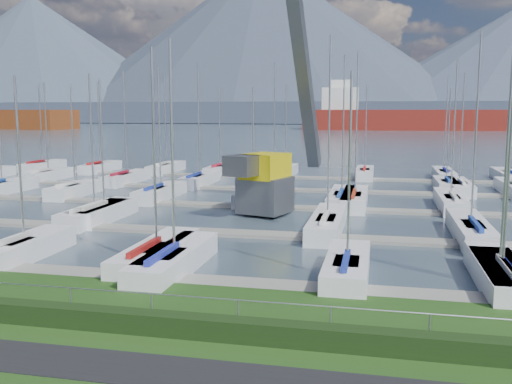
# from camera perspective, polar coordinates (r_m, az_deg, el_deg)

# --- Properties ---
(path) EXTENTS (160.00, 2.00, 0.04)m
(path) POSITION_cam_1_polar(r_m,az_deg,el_deg) (17.24, -11.12, -17.02)
(path) COLOR black
(path) RESTS_ON grass
(water) EXTENTS (800.00, 540.00, 0.20)m
(water) POSITION_cam_1_polar(r_m,az_deg,el_deg) (277.45, 10.99, 6.44)
(water) COLOR #3E4E5B
(hedge) EXTENTS (80.00, 0.70, 0.70)m
(hedge) POSITION_cam_1_polar(r_m,az_deg,el_deg) (19.32, -8.03, -13.00)
(hedge) COLOR black
(hedge) RESTS_ON grass
(fence) EXTENTS (80.00, 0.04, 0.04)m
(fence) POSITION_cam_1_polar(r_m,az_deg,el_deg) (19.39, -7.66, -10.25)
(fence) COLOR #95979E
(fence) RESTS_ON grass
(foothill) EXTENTS (900.00, 80.00, 12.00)m
(foothill) POSITION_cam_1_polar(r_m,az_deg,el_deg) (347.33, 11.29, 7.81)
(foothill) COLOR #3E475A
(foothill) RESTS_ON water
(mountains) EXTENTS (1190.00, 360.00, 115.00)m
(mountains) POSITION_cam_1_polar(r_m,az_deg,el_deg) (423.73, 12.66, 13.32)
(mountains) COLOR #404E5E
(mountains) RESTS_ON water
(docks) EXTENTS (90.00, 41.60, 0.25)m
(docks) POSITION_cam_1_polar(r_m,az_deg,el_deg) (44.38, 3.84, -1.60)
(docks) COLOR slate
(docks) RESTS_ON water
(crane) EXTENTS (5.57, 13.48, 22.35)m
(crane) POSITION_cam_1_polar(r_m,az_deg,el_deg) (42.30, 1.87, 5.50)
(crane) COLOR #5A5C62
(crane) RESTS_ON water
(cargo_ship_mid) EXTENTS (96.60, 22.68, 21.50)m
(cargo_ship_mid) POSITION_cam_1_polar(r_m,az_deg,el_deg) (231.28, 15.68, 6.95)
(cargo_ship_mid) COLOR maroon
(cargo_ship_mid) RESTS_ON water
(sailboat_fleet) EXTENTS (74.90, 49.92, 12.82)m
(sailboat_fleet) POSITION_cam_1_polar(r_m,az_deg,el_deg) (46.10, 2.29, 5.71)
(sailboat_fleet) COLOR navy
(sailboat_fleet) RESTS_ON water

